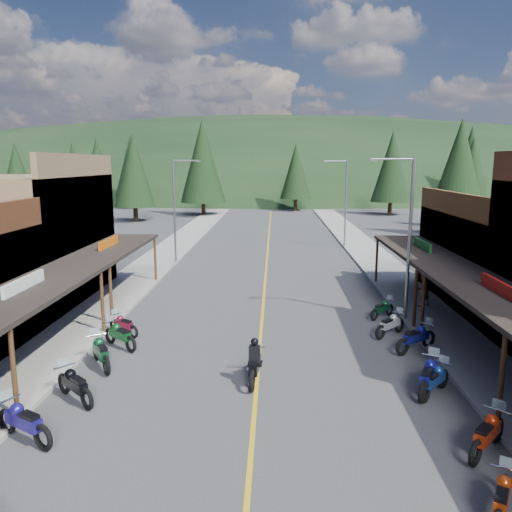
# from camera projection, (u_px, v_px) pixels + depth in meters

# --- Properties ---
(ground) EXTENTS (220.00, 220.00, 0.00)m
(ground) POSITION_uv_depth(u_px,v_px,m) (256.00, 391.00, 17.13)
(ground) COLOR #38383A
(ground) RESTS_ON ground
(centerline) EXTENTS (0.15, 90.00, 0.01)m
(centerline) POSITION_uv_depth(u_px,v_px,m) (266.00, 269.00, 36.77)
(centerline) COLOR gold
(centerline) RESTS_ON ground
(sidewalk_west) EXTENTS (3.40, 94.00, 0.15)m
(sidewalk_west) POSITION_uv_depth(u_px,v_px,m) (149.00, 267.00, 37.08)
(sidewalk_west) COLOR gray
(sidewalk_west) RESTS_ON ground
(sidewalk_east) EXTENTS (3.40, 94.00, 0.15)m
(sidewalk_east) POSITION_uv_depth(u_px,v_px,m) (385.00, 269.00, 36.44)
(sidewalk_east) COLOR gray
(sidewalk_east) RESTS_ON ground
(shop_west_3) EXTENTS (10.90, 10.20, 8.20)m
(shop_west_3) POSITION_uv_depth(u_px,v_px,m) (19.00, 239.00, 28.09)
(shop_west_3) COLOR brown
(shop_west_3) RESTS_ON ground
(streetlight_1) EXTENTS (2.16, 0.18, 8.00)m
(streetlight_1) POSITION_uv_depth(u_px,v_px,m) (176.00, 206.00, 38.18)
(streetlight_1) COLOR gray
(streetlight_1) RESTS_ON ground
(streetlight_2) EXTENTS (2.16, 0.18, 8.00)m
(streetlight_2) POSITION_uv_depth(u_px,v_px,m) (407.00, 232.00, 23.91)
(streetlight_2) COLOR gray
(streetlight_2) RESTS_ON ground
(streetlight_3) EXTENTS (2.16, 0.18, 8.00)m
(streetlight_3) POSITION_uv_depth(u_px,v_px,m) (344.00, 199.00, 45.53)
(streetlight_3) COLOR gray
(streetlight_3) RESTS_ON ground
(ridge_hill) EXTENTS (310.00, 140.00, 60.00)m
(ridge_hill) POSITION_uv_depth(u_px,v_px,m) (273.00, 189.00, 149.74)
(ridge_hill) COLOR black
(ridge_hill) RESTS_ON ground
(pine_0) EXTENTS (5.04, 5.04, 11.00)m
(pine_0) POSITION_uv_depth(u_px,v_px,m) (17.00, 171.00, 78.30)
(pine_0) COLOR black
(pine_0) RESTS_ON ground
(pine_1) EXTENTS (5.88, 5.88, 12.50)m
(pine_1) POSITION_uv_depth(u_px,v_px,m) (131.00, 166.00, 85.44)
(pine_1) COLOR black
(pine_1) RESTS_ON ground
(pine_2) EXTENTS (6.72, 6.72, 14.00)m
(pine_2) POSITION_uv_depth(u_px,v_px,m) (203.00, 161.00, 73.00)
(pine_2) COLOR black
(pine_2) RESTS_ON ground
(pine_3) EXTENTS (5.04, 5.04, 11.00)m
(pine_3) POSITION_uv_depth(u_px,v_px,m) (296.00, 171.00, 80.63)
(pine_3) COLOR black
(pine_3) RESTS_ON ground
(pine_4) EXTENTS (5.88, 5.88, 12.50)m
(pine_4) POSITION_uv_depth(u_px,v_px,m) (392.00, 166.00, 74.08)
(pine_4) COLOR black
(pine_4) RESTS_ON ground
(pine_5) EXTENTS (6.72, 6.72, 14.00)m
(pine_5) POSITION_uv_depth(u_px,v_px,m) (470.00, 161.00, 85.15)
(pine_5) COLOR black
(pine_5) RESTS_ON ground
(pine_7) EXTENTS (5.88, 5.88, 12.50)m
(pine_7) POSITION_uv_depth(u_px,v_px,m) (98.00, 166.00, 91.63)
(pine_7) COLOR black
(pine_7) RESTS_ON ground
(pine_8) EXTENTS (4.48, 4.48, 10.00)m
(pine_8) POSITION_uv_depth(u_px,v_px,m) (74.00, 179.00, 56.13)
(pine_8) COLOR black
(pine_8) RESTS_ON ground
(pine_9) EXTENTS (4.93, 4.93, 10.80)m
(pine_9) POSITION_uv_depth(u_px,v_px,m) (471.00, 174.00, 59.29)
(pine_9) COLOR black
(pine_9) RESTS_ON ground
(pine_10) EXTENTS (5.38, 5.38, 11.60)m
(pine_10) POSITION_uv_depth(u_px,v_px,m) (134.00, 170.00, 65.66)
(pine_10) COLOR black
(pine_10) RESTS_ON ground
(pine_11) EXTENTS (5.82, 5.82, 12.40)m
(pine_11) POSITION_uv_depth(u_px,v_px,m) (459.00, 168.00, 52.41)
(pine_11) COLOR black
(pine_11) RESTS_ON ground
(bike_west_6) EXTENTS (2.41, 1.83, 1.33)m
(bike_west_6) POSITION_uv_depth(u_px,v_px,m) (23.00, 420.00, 13.89)
(bike_west_6) COLOR navy
(bike_west_6) RESTS_ON ground
(bike_west_7) EXTENTS (2.16, 2.06, 1.28)m
(bike_west_7) POSITION_uv_depth(u_px,v_px,m) (74.00, 383.00, 16.26)
(bike_west_7) COLOR black
(bike_west_7) RESTS_ON ground
(bike_west_8) EXTENTS (1.90, 2.39, 1.34)m
(bike_west_8) POSITION_uv_depth(u_px,v_px,m) (101.00, 351.00, 18.99)
(bike_west_8) COLOR #0C4020
(bike_west_8) RESTS_ON ground
(bike_west_9) EXTENTS (2.14, 1.97, 1.25)m
(bike_west_9) POSITION_uv_depth(u_px,v_px,m) (120.00, 334.00, 21.02)
(bike_west_9) COLOR #0E481D
(bike_west_9) RESTS_ON ground
(bike_west_10) EXTENTS (1.92, 1.63, 1.09)m
(bike_west_10) POSITION_uv_depth(u_px,v_px,m) (123.00, 324.00, 22.57)
(bike_west_10) COLOR maroon
(bike_west_10) RESTS_ON ground
(bike_east_5) EXTENTS (1.51, 2.00, 1.11)m
(bike_east_5) POSITION_uv_depth(u_px,v_px,m) (502.00, 496.00, 10.88)
(bike_east_5) COLOR #A8310C
(bike_east_5) RESTS_ON ground
(bike_east_6) EXTENTS (2.03, 2.14, 1.26)m
(bike_east_6) POSITION_uv_depth(u_px,v_px,m) (488.00, 432.00, 13.32)
(bike_east_6) COLOR #AB270C
(bike_east_6) RESTS_ON ground
(bike_east_7) EXTENTS (1.86, 2.03, 1.18)m
(bike_east_7) POSITION_uv_depth(u_px,v_px,m) (435.00, 379.00, 16.71)
(bike_east_7) COLOR navy
(bike_east_7) RESTS_ON ground
(bike_east_8) EXTENTS (1.79, 2.43, 1.34)m
(bike_east_8) POSITION_uv_depth(u_px,v_px,m) (428.00, 375.00, 16.87)
(bike_east_8) COLOR navy
(bike_east_8) RESTS_ON ground
(bike_east_9) EXTENTS (2.31, 1.95, 1.31)m
(bike_east_9) POSITION_uv_depth(u_px,v_px,m) (416.00, 337.00, 20.60)
(bike_east_9) COLOR navy
(bike_east_9) RESTS_ON ground
(bike_east_10) EXTENTS (1.98, 1.92, 1.18)m
(bike_east_10) POSITION_uv_depth(u_px,v_px,m) (390.00, 324.00, 22.48)
(bike_east_10) COLOR #B0AFB5
(bike_east_10) RESTS_ON ground
(bike_east_11) EXTENTS (1.77, 1.73, 1.06)m
(bike_east_11) POSITION_uv_depth(u_px,v_px,m) (382.00, 308.00, 25.09)
(bike_east_11) COLOR #0B391F
(bike_east_11) RESTS_ON ground
(rider_on_bike) EXTENTS (0.93, 2.32, 1.73)m
(rider_on_bike) POSITION_uv_depth(u_px,v_px,m) (255.00, 363.00, 17.75)
(rider_on_bike) COLOR black
(rider_on_bike) RESTS_ON ground
(pedestrian_east_b) EXTENTS (1.06, 0.90, 1.89)m
(pedestrian_east_b) POSITION_uv_depth(u_px,v_px,m) (422.00, 289.00, 26.59)
(pedestrian_east_b) COLOR brown
(pedestrian_east_b) RESTS_ON sidewalk_east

